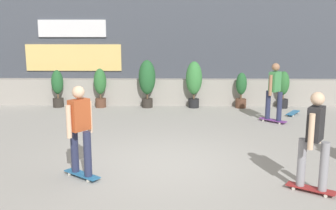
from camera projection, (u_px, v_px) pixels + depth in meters
ground_plane at (167, 164)px, 7.98m from camera, size 48.00×48.00×0.00m
planter_wall at (170, 92)px, 13.77m from camera, size 18.00×0.40×0.90m
building_backdrop at (172, 13)px, 17.13m from camera, size 20.00×2.08×6.50m
potted_plant_0 at (58, 87)px, 13.35m from camera, size 0.40×0.40×1.26m
potted_plant_1 at (100, 86)px, 13.31m from camera, size 0.42×0.42×1.31m
potted_plant_2 at (147, 80)px, 13.24m from camera, size 0.56×0.56×1.60m
potted_plant_3 at (194, 81)px, 13.22m from camera, size 0.54×0.54×1.56m
potted_plant_4 at (241, 89)px, 13.25m from camera, size 0.36×0.36×1.19m
potted_plant_5 at (283, 88)px, 13.21m from camera, size 0.38×0.38×1.23m
skater_far_left at (274, 90)px, 11.17m from camera, size 0.72×0.69×1.70m
skater_by_wall_right at (315, 138)px, 6.43m from camera, size 0.78×0.61×1.70m
skater_by_wall_left at (80, 128)px, 7.06m from camera, size 0.76×0.64×1.70m
skateboard_near_camera at (293, 113)px, 12.30m from camera, size 0.61×0.78×0.08m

